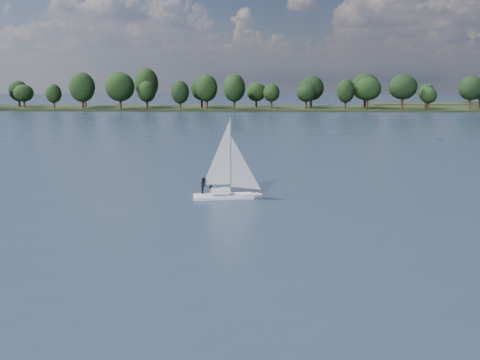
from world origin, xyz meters
TOP-DOWN VIEW (x-y plane):
  - ground at (0.00, 100.00)m, footprint 700.00×700.00m
  - far_shore at (0.00, 212.00)m, footprint 660.00×40.00m
  - sailboat at (-6.39, 35.33)m, footprint 7.07×3.20m
  - treeline at (-10.09, 208.52)m, footprint 563.29×74.24m

SIDE VIEW (x-z plane):
  - ground at x=0.00m, z-range 0.00..0.00m
  - far_shore at x=0.00m, z-range -0.75..0.75m
  - sailboat at x=-6.39m, z-range -1.98..7.00m
  - treeline at x=-10.09m, z-range -1.18..17.47m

